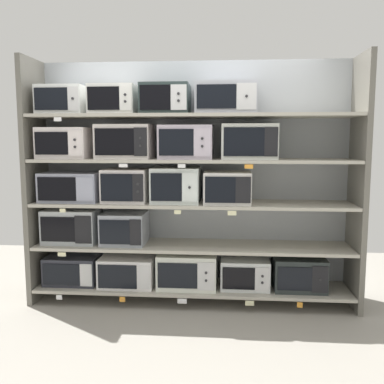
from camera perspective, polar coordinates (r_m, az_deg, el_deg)
ground at (r=3.44m, az=-1.43°, el=-20.82°), size 7.06×6.00×0.02m
back_panel at (r=4.33m, az=0.30°, el=1.65°), size 3.26×0.04×2.38m
upright_left at (r=4.46m, az=-20.40°, el=1.36°), size 0.05×0.52×2.38m
upright_right at (r=4.23m, az=21.57°, el=1.01°), size 0.05×0.52×2.38m
shelf_0 at (r=4.29m, az=0.00°, el=-12.76°), size 3.06×0.52×0.03m
microwave_0 at (r=4.50m, az=-15.81°, el=-10.04°), size 0.52×0.35×0.28m
microwave_1 at (r=4.33m, az=-8.62°, el=-10.43°), size 0.53×0.42×0.29m
microwave_2 at (r=4.23m, az=-0.62°, el=-10.41°), size 0.57×0.43×0.34m
microwave_3 at (r=4.23m, az=7.15°, el=-10.85°), size 0.47×0.34×0.29m
microwave_4 at (r=4.28m, az=14.29°, el=-10.59°), size 0.49×0.37×0.32m
price_tag_0 at (r=4.35m, az=-17.54°, el=-13.44°), size 0.06×0.00×0.05m
price_tag_1 at (r=4.16m, az=-9.42°, el=-14.15°), size 0.05×0.00×0.05m
price_tag_2 at (r=4.07m, az=-1.35°, el=-14.55°), size 0.09×0.00×0.05m
price_tag_3 at (r=4.06m, az=7.82°, el=-14.69°), size 0.08×0.00×0.05m
price_tag_4 at (r=4.11m, az=14.39°, el=-14.59°), size 0.05×0.00×0.05m
shelf_1 at (r=4.17m, az=0.00°, el=-7.32°), size 3.06×0.52×0.03m
microwave_5 at (r=4.39m, az=-15.96°, el=-4.42°), size 0.53×0.35×0.34m
microwave_6 at (r=4.23m, az=-9.12°, el=-4.84°), size 0.43×0.39×0.31m
price_tag_5 at (r=4.20m, az=-17.21°, el=-8.07°), size 0.08×0.00×0.04m
shelf_2 at (r=4.08m, az=0.00°, el=-1.60°), size 3.06×0.52×0.03m
microwave_7 at (r=4.32m, az=-15.88°, el=0.70°), size 0.57×0.41×0.28m
microwave_8 at (r=4.16m, az=-8.86°, el=0.90°), size 0.43×0.42×0.32m
microwave_9 at (r=4.07m, az=-2.18°, el=0.97°), size 0.46×0.42×0.34m
microwave_10 at (r=4.05m, az=4.80°, el=0.65°), size 0.44×0.43×0.30m
price_tag_6 at (r=4.11m, az=-17.12°, el=-2.41°), size 0.06×0.00×0.04m
price_tag_7 at (r=3.84m, az=-1.96°, el=-2.74°), size 0.06×0.00×0.04m
price_tag_8 at (r=3.82m, az=5.44°, el=-2.87°), size 0.08×0.00×0.04m
shelf_3 at (r=4.04m, az=0.00°, el=4.30°), size 3.06×0.52×0.03m
microwave_11 at (r=4.31m, az=-16.64°, el=6.36°), size 0.48×0.43×0.30m
microwave_12 at (r=4.14m, az=-9.05°, el=6.74°), size 0.52×0.39×0.33m
microwave_13 at (r=4.04m, az=-0.77°, el=6.76°), size 0.50×0.44×0.32m
microwave_14 at (r=4.03m, az=7.73°, el=6.77°), size 0.52×0.36×0.33m
price_tag_9 at (r=3.88m, az=-9.30°, el=3.56°), size 0.08×0.00×0.03m
price_tag_10 at (r=3.79m, az=-1.42°, el=3.55°), size 0.07×0.00×0.03m
price_tag_11 at (r=3.77m, az=7.71°, el=3.44°), size 0.08×0.00×0.04m
shelf_4 at (r=4.04m, az=0.00°, el=10.26°), size 3.06×0.52×0.03m
microwave_15 at (r=4.33m, az=-17.06°, el=11.76°), size 0.44×0.37×0.27m
microwave_16 at (r=4.18m, az=-10.56°, el=12.15°), size 0.43×0.36×0.28m
microwave_17 at (r=4.08m, az=-3.58°, el=12.40°), size 0.45×0.42×0.28m
microwave_18 at (r=4.04m, az=4.61°, el=12.51°), size 0.56×0.40×0.29m
price_tag_12 at (r=4.06m, az=-17.73°, el=9.36°), size 0.07×0.00×0.04m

